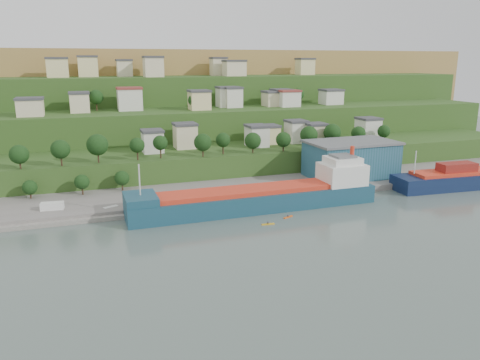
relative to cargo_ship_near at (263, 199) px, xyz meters
name	(u,v)px	position (x,y,z in m)	size (l,w,h in m)	color
ground	(272,219)	(-1.25, -10.08, -3.04)	(500.00, 500.00, 0.00)	#4C5D57
quay	(294,188)	(18.75, 17.92, -3.04)	(220.00, 26.00, 4.00)	slate
pebble_beach	(61,216)	(-56.25, 11.92, -3.04)	(40.00, 18.00, 2.40)	slate
hillside	(164,133)	(-1.23, 158.63, -2.96)	(360.00, 210.65, 96.00)	#284719
cargo_ship_near	(263,199)	(0.00, 0.00, 0.00)	(74.23, 12.22, 19.06)	#154250
warehouse	(351,159)	(41.20, 19.14, 5.39)	(31.38, 19.63, 12.80)	#1D4E59
caravan	(52,207)	(-58.19, 12.29, -0.42)	(6.09, 2.54, 2.84)	white
dinghy	(111,208)	(-42.63, 9.72, -1.42)	(4.19, 1.57, 0.84)	silver
kayak_orange	(288,217)	(3.69, -9.91, -2.79)	(3.33, 1.90, 0.84)	#D95313
kayak_yellow	(268,224)	(-3.81, -13.55, -2.78)	(3.57, 0.89, 0.88)	gold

